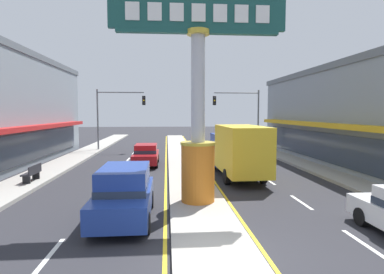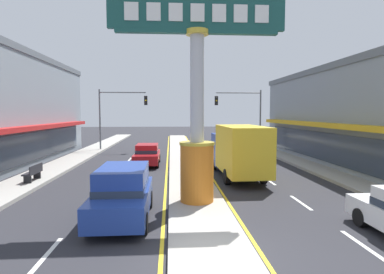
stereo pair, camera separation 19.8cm
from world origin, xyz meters
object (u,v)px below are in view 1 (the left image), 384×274
(box_truck_far_right_lane, at_px, (238,150))
(street_bench, at_px, (32,173))
(sedan_near_left_lane, at_px, (146,154))
(traffic_light_right_side, at_px, (242,109))
(district_sign, at_px, (198,108))
(suv_near_right_lane, at_px, (124,192))
(storefront_right, at_px, (379,116))
(traffic_light_left_side, at_px, (115,109))

(box_truck_far_right_lane, distance_m, street_bench, 11.48)
(box_truck_far_right_lane, height_order, sedan_near_left_lane, box_truck_far_right_lane)
(traffic_light_right_side, height_order, box_truck_far_right_lane, traffic_light_right_side)
(district_sign, bearing_deg, suv_near_right_lane, -149.82)
(storefront_right, relative_size, sedan_near_left_lane, 5.37)
(traffic_light_left_side, distance_m, street_bench, 15.47)
(suv_near_right_lane, height_order, sedan_near_left_lane, suv_near_right_lane)
(district_sign, distance_m, traffic_light_left_side, 20.35)
(suv_near_right_lane, xyz_separation_m, box_truck_far_right_lane, (5.72, 6.87, 0.71))
(traffic_light_right_side, bearing_deg, street_bench, -135.40)
(sedan_near_left_lane, xyz_separation_m, street_bench, (-5.68, -5.97, -0.14))
(sedan_near_left_lane, bearing_deg, storefront_right, -3.53)
(district_sign, bearing_deg, street_bench, 152.66)
(storefront_right, relative_size, traffic_light_right_side, 3.73)
(district_sign, bearing_deg, sedan_near_left_lane, 105.30)
(traffic_light_right_side, bearing_deg, suv_near_right_lane, -114.01)
(storefront_right, xyz_separation_m, suv_near_right_lane, (-17.27, -10.96, -2.63))
(traffic_light_right_side, relative_size, suv_near_right_lane, 1.34)
(district_sign, xyz_separation_m, street_bench, (-8.52, 4.41, -3.40))
(storefront_right, xyz_separation_m, traffic_light_left_side, (-20.85, 10.00, 0.63))
(traffic_light_right_side, distance_m, sedan_near_left_lane, 13.21)
(sedan_near_left_lane, bearing_deg, traffic_light_left_side, 111.87)
(suv_near_right_lane, distance_m, street_bench, 8.31)
(traffic_light_right_side, relative_size, street_bench, 3.87)
(traffic_light_right_side, bearing_deg, traffic_light_left_side, 179.27)
(district_sign, height_order, street_bench, district_sign)
(storefront_right, distance_m, traffic_light_left_side, 23.14)
(traffic_light_left_side, xyz_separation_m, traffic_light_right_side, (12.84, -0.16, 0.00))
(box_truck_far_right_lane, bearing_deg, storefront_right, 19.48)
(traffic_light_left_side, height_order, traffic_light_right_side, same)
(traffic_light_right_side, distance_m, street_bench, 21.29)
(district_sign, height_order, sedan_near_left_lane, district_sign)
(street_bench, bearing_deg, sedan_near_left_lane, 46.39)
(traffic_light_right_side, bearing_deg, sedan_near_left_lane, -136.55)
(storefront_right, xyz_separation_m, traffic_light_right_side, (-8.01, 9.83, 0.63))
(suv_near_right_lane, relative_size, street_bench, 2.88)
(traffic_light_right_side, bearing_deg, district_sign, -108.55)
(suv_near_right_lane, bearing_deg, storefront_right, 32.40)
(box_truck_far_right_lane, bearing_deg, district_sign, -118.90)
(district_sign, relative_size, box_truck_far_right_lane, 1.22)
(traffic_light_left_side, bearing_deg, traffic_light_right_side, -0.73)
(sedan_near_left_lane, bearing_deg, traffic_light_right_side, 43.45)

